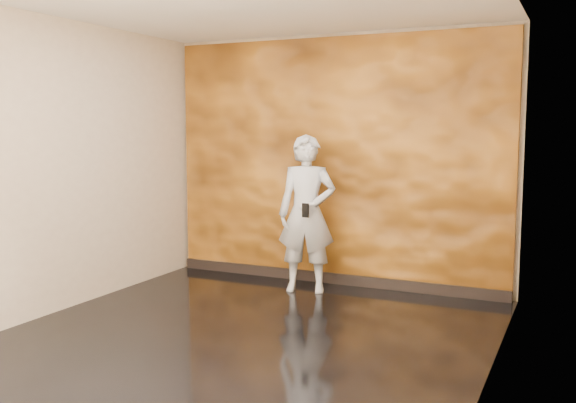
% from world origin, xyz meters
% --- Properties ---
extents(room, '(4.02, 4.02, 2.81)m').
position_xyz_m(room, '(0.00, 0.00, 1.40)').
color(room, black).
rests_on(room, ground).
extents(feature_wall, '(3.90, 0.06, 2.75)m').
position_xyz_m(feature_wall, '(0.00, 1.96, 1.38)').
color(feature_wall, orange).
rests_on(feature_wall, ground).
extents(baseboard, '(3.90, 0.04, 0.12)m').
position_xyz_m(baseboard, '(0.00, 1.92, 0.06)').
color(baseboard, black).
rests_on(baseboard, ground).
extents(man, '(0.70, 0.55, 1.69)m').
position_xyz_m(man, '(-0.13, 1.50, 0.85)').
color(man, '#A8AEB7').
rests_on(man, ground).
extents(phone, '(0.08, 0.03, 0.15)m').
position_xyz_m(phone, '(-0.05, 1.26, 0.91)').
color(phone, black).
rests_on(phone, man).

